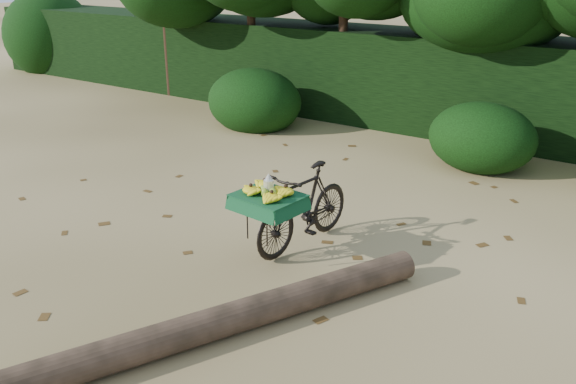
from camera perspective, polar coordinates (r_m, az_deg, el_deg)
The scene contains 7 objects.
ground at distance 7.25m, azimuth -5.24°, elevation -4.62°, with size 80.00×80.00×0.00m, color #D5B672.
vendor_bicycle at distance 6.93m, azimuth 1.39°, elevation -1.34°, with size 0.74×1.72×0.96m.
fallen_log at distance 5.54m, azimuth -5.29°, elevation -11.68°, with size 0.29×0.29×4.01m, color brown.
hedge_backdrop at distance 12.24m, azimuth 14.13°, elevation 9.96°, with size 26.00×1.80×1.80m, color black.
tree_row at distance 11.61m, azimuth 10.04°, elevation 15.18°, with size 14.50×2.00×4.00m, color black, non-canonical shape.
bush_clumps at distance 10.34m, azimuth 12.40°, elevation 5.56°, with size 8.80×1.70×0.90m, color black, non-canonical shape.
leaf_litter at distance 7.70m, azimuth -2.14°, elevation -2.88°, with size 7.00×7.30×0.01m, color #553916, non-canonical shape.
Camera 1 is at (4.26, -4.96, 3.13)m, focal length 38.00 mm.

